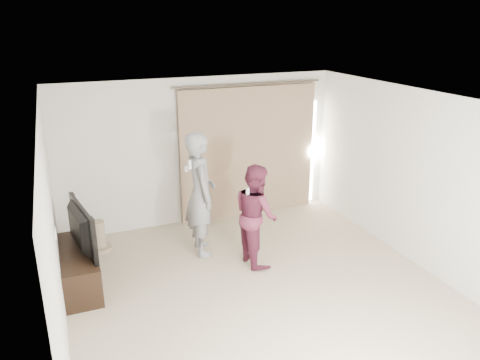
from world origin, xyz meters
name	(u,v)px	position (x,y,z in m)	size (l,w,h in m)	color
floor	(264,296)	(0.00, 0.00, 0.00)	(5.50, 5.50, 0.00)	beige
wall_back	(200,151)	(0.00, 2.75, 1.30)	(5.00, 0.04, 2.60)	silver
wall_left	(54,240)	(-2.50, 0.00, 1.30)	(0.04, 5.50, 2.60)	silver
ceiling	(268,103)	(0.00, 0.00, 2.60)	(5.00, 5.50, 0.01)	white
curtain	(249,152)	(0.91, 2.68, 1.20)	(2.80, 0.11, 2.46)	tan
tv_console	(79,268)	(-2.27, 1.21, 0.27)	(0.48, 1.38, 0.53)	black
tv	(74,229)	(-2.27, 1.21, 0.86)	(1.13, 0.15, 0.65)	black
scratching_post	(99,239)	(-1.90, 2.19, 0.20)	(0.37, 0.37, 0.50)	tan
person_man	(200,194)	(-0.39, 1.53, 0.98)	(0.53, 0.75, 1.96)	gray
person_woman	(256,214)	(0.27, 0.92, 0.77)	(0.61, 0.77, 1.55)	maroon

